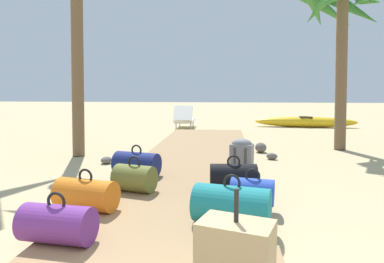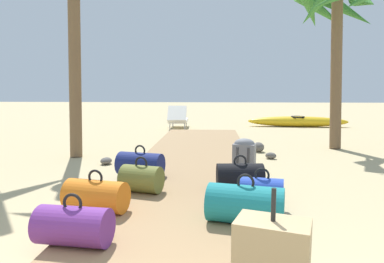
% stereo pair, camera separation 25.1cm
% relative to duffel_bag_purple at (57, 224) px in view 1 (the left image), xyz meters
% --- Properties ---
extents(ground_plane, '(60.00, 60.00, 0.00)m').
position_rel_duffel_bag_purple_xyz_m(ground_plane, '(0.79, 2.24, -0.24)').
color(ground_plane, tan).
extents(boardwalk, '(1.98, 9.60, 0.08)m').
position_rel_duffel_bag_purple_xyz_m(boardwalk, '(0.79, 3.20, -0.20)').
color(boardwalk, '#9E7A51').
rests_on(boardwalk, ground).
extents(duffel_bag_purple, '(0.61, 0.38, 0.42)m').
position_rel_duffel_bag_purple_xyz_m(duffel_bag_purple, '(0.00, 0.00, 0.00)').
color(duffel_bag_purple, '#6B2D84').
rests_on(duffel_bag_purple, boardwalk).
extents(duffel_bag_teal, '(0.76, 0.51, 0.47)m').
position_rel_duffel_bag_purple_xyz_m(duffel_bag_teal, '(1.40, 0.54, 0.02)').
color(duffel_bag_teal, '#197A7F').
rests_on(duffel_bag_teal, boardwalk).
extents(backpack_grey, '(0.38, 0.31, 0.49)m').
position_rel_duffel_bag_purple_xyz_m(backpack_grey, '(1.58, 2.66, 0.10)').
color(backpack_grey, slate).
rests_on(backpack_grey, boardwalk).
extents(duffel_bag_navy, '(0.70, 0.49, 0.45)m').
position_rel_duffel_bag_purple_xyz_m(duffel_bag_navy, '(0.07, 2.23, 0.01)').
color(duffel_bag_navy, navy).
rests_on(duffel_bag_navy, boardwalk).
extents(duffel_bag_blue, '(0.50, 0.36, 0.40)m').
position_rel_duffel_bag_purple_xyz_m(duffel_bag_blue, '(1.63, 1.11, -0.01)').
color(duffel_bag_blue, '#2847B7').
rests_on(duffel_bag_blue, boardwalk).
extents(duffel_bag_black, '(0.59, 0.37, 0.44)m').
position_rel_duffel_bag_purple_xyz_m(duffel_bag_black, '(1.44, 1.64, 0.01)').
color(duffel_bag_black, black).
rests_on(duffel_bag_black, boardwalk).
extents(duffel_bag_olive, '(0.54, 0.44, 0.44)m').
position_rel_duffel_bag_purple_xyz_m(duffel_bag_olive, '(0.24, 1.46, 0.01)').
color(duffel_bag_olive, olive).
rests_on(duffel_bag_olive, boardwalk).
extents(duffel_bag_orange, '(0.68, 0.45, 0.43)m').
position_rel_duffel_bag_purple_xyz_m(duffel_bag_orange, '(-0.08, 0.77, 0.00)').
color(duffel_bag_orange, orange).
rests_on(duffel_bag_orange, boardwalk).
extents(palm_tree_far_right, '(2.00, 2.08, 3.65)m').
position_rel_duffel_bag_purple_xyz_m(palm_tree_far_right, '(3.78, 5.37, 2.70)').
color(palm_tree_far_right, brown).
rests_on(palm_tree_far_right, ground).
extents(lounge_chair, '(0.64, 1.57, 0.78)m').
position_rel_duffel_bag_purple_xyz_m(lounge_chair, '(-0.07, 8.97, 0.09)').
color(lounge_chair, white).
rests_on(lounge_chair, ground).
extents(kayak, '(3.47, 0.72, 0.37)m').
position_rel_duffel_bag_purple_xyz_m(kayak, '(4.06, 9.80, -0.05)').
color(kayak, gold).
rests_on(kayak, ground).
extents(rock_right_far, '(0.25, 0.21, 0.12)m').
position_rel_duffel_bag_purple_xyz_m(rock_right_far, '(2.20, 3.99, -0.18)').
color(rock_right_far, '#5B5651').
rests_on(rock_right_far, ground).
extents(rock_right_near, '(0.26, 0.31, 0.20)m').
position_rel_duffel_bag_purple_xyz_m(rock_right_near, '(2.06, 4.72, -0.14)').
color(rock_right_near, '#5B5651').
rests_on(rock_right_near, ground).
extents(rock_left_far, '(0.22, 0.26, 0.12)m').
position_rel_duffel_bag_purple_xyz_m(rock_left_far, '(-0.78, 3.33, -0.18)').
color(rock_left_far, '#5B5651').
rests_on(rock_left_far, ground).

